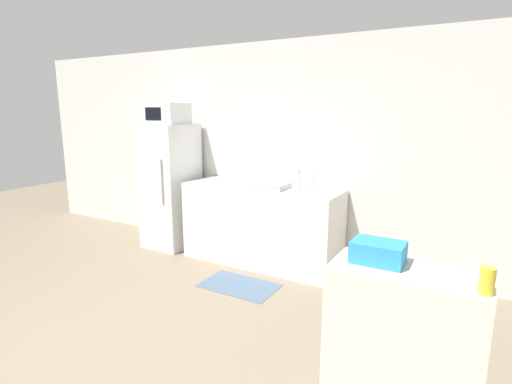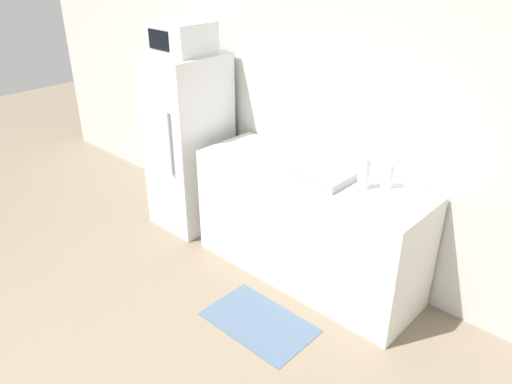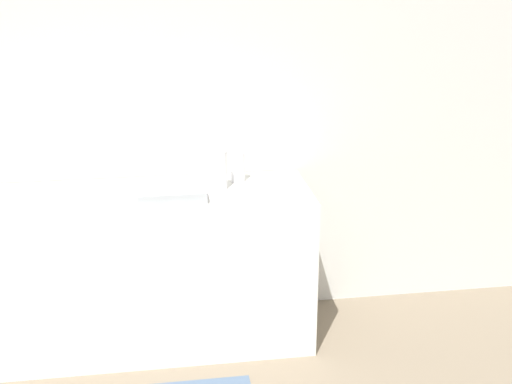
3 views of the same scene
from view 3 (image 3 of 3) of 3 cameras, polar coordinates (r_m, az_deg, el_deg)
name	(u,v)px [view 3 (image 3 of 3)]	position (r m, az deg, el deg)	size (l,w,h in m)	color
wall_back	(118,116)	(4.28, -10.96, 5.97)	(8.00, 0.06, 2.60)	silver
counter	(148,270)	(4.21, -8.64, -6.22)	(1.88, 0.63, 0.93)	silver
sink_basin	(172,191)	(3.98, -6.77, 0.05)	(0.38, 0.31, 0.06)	#9EA3A8
bottle_tall	(220,170)	(4.04, -2.89, 1.76)	(0.08, 0.08, 0.23)	silver
bottle_short	(238,167)	(4.18, -1.47, 2.01)	(0.08, 0.08, 0.18)	silver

